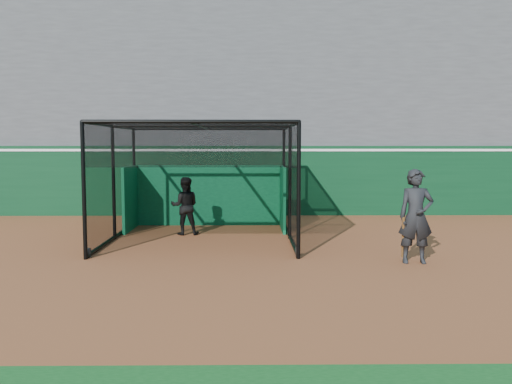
{
  "coord_description": "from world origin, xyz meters",
  "views": [
    {
      "loc": [
        0.12,
        -11.04,
        2.54
      ],
      "look_at": [
        0.27,
        2.0,
        1.4
      ],
      "focal_mm": 38.0,
      "sensor_mm": 36.0,
      "label": 1
    }
  ],
  "objects": [
    {
      "name": "on_deck_player",
      "position": [
        3.68,
        0.41,
        1.01
      ],
      "size": [
        0.76,
        0.51,
        2.02
      ],
      "color": "black",
      "rests_on": "ground"
    },
    {
      "name": "batting_cage",
      "position": [
        -1.16,
        3.49,
        1.52
      ],
      "size": [
        4.83,
        5.32,
        3.04
      ],
      "color": "black",
      "rests_on": "ground"
    },
    {
      "name": "grandstand",
      "position": [
        0.0,
        12.27,
        4.48
      ],
      "size": [
        50.0,
        7.85,
        8.95
      ],
      "color": "#4C4C4F",
      "rests_on": "ground"
    },
    {
      "name": "batter",
      "position": [
        -1.71,
        4.17,
        0.82
      ],
      "size": [
        0.84,
        0.68,
        1.63
      ],
      "primitive_type": "imported",
      "rotation": [
        0.0,
        0.0,
        3.22
      ],
      "color": "black",
      "rests_on": "ground"
    },
    {
      "name": "ground",
      "position": [
        0.0,
        0.0,
        0.0
      ],
      "size": [
        120.0,
        120.0,
        0.0
      ],
      "primitive_type": "plane",
      "color": "brown",
      "rests_on": "ground"
    },
    {
      "name": "outfield_wall",
      "position": [
        0.0,
        8.5,
        1.29
      ],
      "size": [
        50.0,
        0.5,
        2.5
      ],
      "color": "#093319",
      "rests_on": "ground"
    }
  ]
}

